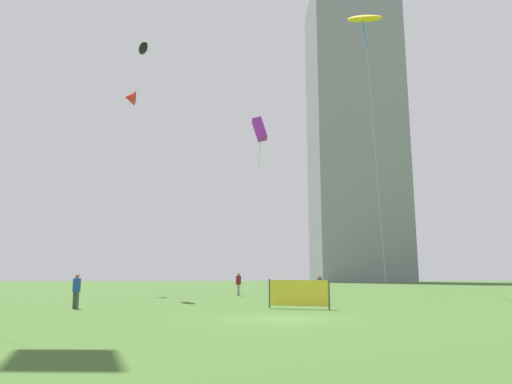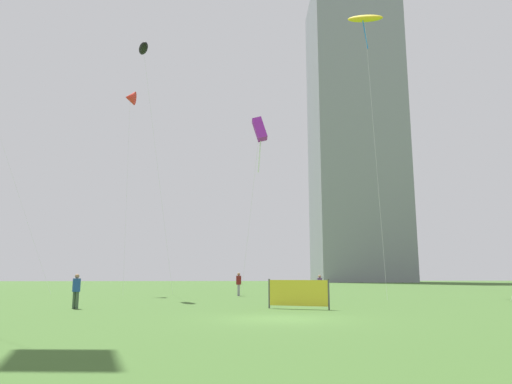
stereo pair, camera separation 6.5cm
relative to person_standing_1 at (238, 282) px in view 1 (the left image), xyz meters
name	(u,v)px [view 1 (the left image)]	position (x,y,z in m)	size (l,w,h in m)	color
ground	(282,319)	(0.47, -21.06, -1.08)	(280.00, 280.00, 0.00)	#3D6028
person_standing_1	(238,282)	(0.00, 0.00, 0.00)	(0.42, 0.42, 1.87)	gray
person_standing_2	(77,289)	(-8.93, -14.57, -0.10)	(0.38, 0.38, 1.71)	#3F593F
person_standing_4	(320,284)	(6.10, -2.94, -0.11)	(0.37, 0.37, 1.68)	#2D2D33
kite_flying_2	(260,130)	(1.22, -5.24, 11.36)	(1.51, 7.00, 13.51)	silver
kite_flying_3	(364,19)	(12.58, 2.82, 25.79)	(4.44, 12.64, 28.17)	silver
kite_flying_6	(130,98)	(-10.48, 5.62, 17.75)	(1.34, 3.74, 19.58)	silver
kite_flying_7	(143,48)	(-8.40, -0.68, 19.86)	(3.51, 5.83, 21.50)	silver
distant_highrise_0	(354,133)	(37.75, 87.73, 40.95)	(23.65, 25.15, 84.07)	gray
event_banner	(299,293)	(2.08, -15.81, -0.31)	(2.81, 1.46, 1.46)	#4C4C4C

